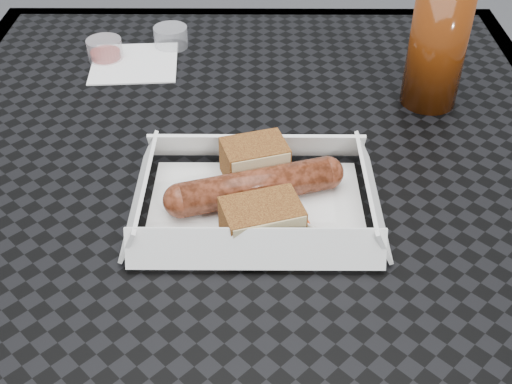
% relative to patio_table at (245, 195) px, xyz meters
% --- Properties ---
extents(patio_table, '(0.80, 0.80, 0.74)m').
position_rel_patio_table_xyz_m(patio_table, '(0.00, 0.00, 0.00)').
color(patio_table, black).
rests_on(patio_table, ground).
extents(food_tray, '(0.22, 0.15, 0.00)m').
position_rel_patio_table_xyz_m(food_tray, '(0.01, -0.12, 0.08)').
color(food_tray, white).
rests_on(food_tray, patio_table).
extents(bratwurst, '(0.19, 0.08, 0.04)m').
position_rel_patio_table_xyz_m(bratwurst, '(0.01, -0.11, 0.10)').
color(bratwurst, maroon).
rests_on(bratwurst, food_tray).
extents(bread_near, '(0.08, 0.07, 0.04)m').
position_rel_patio_table_xyz_m(bread_near, '(0.01, -0.06, 0.10)').
color(bread_near, brown).
rests_on(bread_near, food_tray).
extents(bread_far, '(0.09, 0.07, 0.04)m').
position_rel_patio_table_xyz_m(bread_far, '(0.02, -0.16, 0.10)').
color(bread_far, brown).
rests_on(bread_far, food_tray).
extents(veg_garnish, '(0.03, 0.03, 0.00)m').
position_rel_patio_table_xyz_m(veg_garnish, '(0.06, -0.16, 0.08)').
color(veg_garnish, red).
rests_on(veg_garnish, food_tray).
extents(napkin, '(0.13, 0.13, 0.00)m').
position_rel_patio_table_xyz_m(napkin, '(-0.16, 0.20, 0.08)').
color(napkin, white).
rests_on(napkin, patio_table).
extents(condiment_cup_sauce, '(0.05, 0.05, 0.03)m').
position_rel_patio_table_xyz_m(condiment_cup_sauce, '(-0.20, 0.22, 0.09)').
color(condiment_cup_sauce, maroon).
rests_on(condiment_cup_sauce, patio_table).
extents(condiment_cup_empty, '(0.05, 0.05, 0.03)m').
position_rel_patio_table_xyz_m(condiment_cup_empty, '(-0.11, 0.26, 0.09)').
color(condiment_cup_empty, silver).
rests_on(condiment_cup_empty, patio_table).
extents(drink_glass, '(0.07, 0.07, 0.15)m').
position_rel_patio_table_xyz_m(drink_glass, '(0.24, 0.10, 0.15)').
color(drink_glass, '#4F1E06').
rests_on(drink_glass, patio_table).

